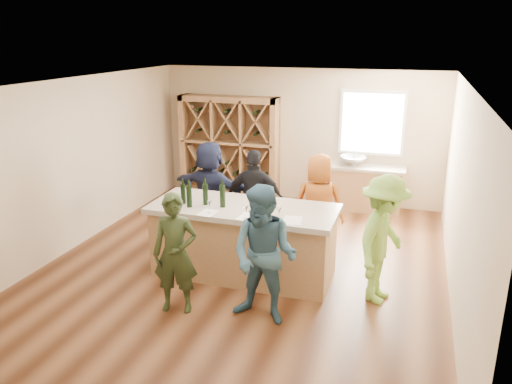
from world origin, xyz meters
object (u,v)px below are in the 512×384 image
(person_far_left, at_px, (210,190))
(wine_rack, at_px, (229,147))
(wine_bottle_e, at_px, (223,196))
(person_server, at_px, (383,240))
(sink, at_px, (353,161))
(wine_bottle_c, at_px, (205,194))
(person_near_right, at_px, (264,256))
(person_far_right, at_px, (319,206))
(tasting_counter_base, at_px, (244,243))
(person_far_mid, at_px, (255,200))
(wine_bottle_a, at_px, (183,194))
(wine_bottle_b, at_px, (189,196))
(person_near_left, at_px, (175,254))

(person_far_left, bearing_deg, wine_rack, -66.61)
(wine_bottle_e, bearing_deg, wine_rack, 109.33)
(person_server, bearing_deg, wine_bottle_e, 105.48)
(sink, xyz_separation_m, wine_bottle_c, (-1.69, -3.59, 0.22))
(sink, xyz_separation_m, person_near_right, (-0.48, -4.61, -0.13))
(wine_bottle_e, bearing_deg, person_far_right, 44.04)
(wine_bottle_e, relative_size, person_server, 0.19)
(wine_rack, distance_m, wine_bottle_e, 3.90)
(person_server, bearing_deg, person_far_left, 82.37)
(tasting_counter_base, relative_size, person_far_mid, 1.55)
(person_server, xyz_separation_m, person_far_mid, (-2.16, 1.17, -0.04))
(wine_bottle_a, height_order, wine_bottle_e, wine_bottle_e)
(wine_bottle_e, distance_m, person_far_left, 1.56)
(wine_bottle_e, bearing_deg, wine_bottle_c, 175.57)
(wine_rack, bearing_deg, wine_bottle_b, -77.70)
(person_far_mid, xyz_separation_m, person_far_left, (-0.87, 0.19, 0.02))
(person_far_left, bearing_deg, person_near_right, 136.59)
(person_near_right, height_order, person_server, person_near_right)
(sink, distance_m, person_far_mid, 2.80)
(person_server, height_order, person_far_left, person_server)
(tasting_counter_base, distance_m, person_far_right, 1.42)
(wine_bottle_b, xyz_separation_m, person_server, (2.73, 0.11, -0.36))
(person_near_right, bearing_deg, wine_bottle_c, 146.72)
(wine_rack, xyz_separation_m, tasting_counter_base, (1.57, -3.56, -0.60))
(tasting_counter_base, relative_size, person_near_right, 1.47)
(wine_bottle_e, distance_m, person_server, 2.31)
(person_far_right, bearing_deg, person_far_left, -7.02)
(wine_bottle_a, height_order, person_far_mid, person_far_mid)
(wine_bottle_b, xyz_separation_m, person_near_right, (1.39, -0.86, -0.35))
(wine_rack, xyz_separation_m, wine_bottle_e, (1.29, -3.68, 0.14))
(wine_bottle_c, xyz_separation_m, person_far_mid, (0.40, 1.11, -0.40))
(person_near_left, bearing_deg, person_near_right, -6.93)
(person_server, height_order, person_far_mid, person_server)
(wine_bottle_a, height_order, wine_bottle_b, wine_bottle_b)
(person_near_left, distance_m, person_server, 2.72)
(person_far_right, bearing_deg, person_near_right, 81.21)
(wine_rack, xyz_separation_m, person_near_left, (1.07, -4.79, -0.30))
(sink, height_order, tasting_counter_base, sink)
(person_server, bearing_deg, wine_bottle_a, 106.40)
(tasting_counter_base, xyz_separation_m, person_near_right, (0.65, -1.12, 0.38))
(wine_bottle_b, bearing_deg, person_far_mid, 65.86)
(wine_rack, xyz_separation_m, wine_bottle_c, (1.01, -3.66, 0.14))
(person_near_right, bearing_deg, person_far_mid, 117.92)
(wine_bottle_a, distance_m, person_far_right, 2.18)
(wine_rack, relative_size, sink, 4.06)
(wine_bottle_b, distance_m, wine_bottle_e, 0.48)
(wine_bottle_b, bearing_deg, person_near_left, -76.06)
(wine_rack, bearing_deg, wine_bottle_e, -70.67)
(wine_bottle_a, bearing_deg, wine_bottle_b, -37.46)
(person_server, distance_m, person_far_mid, 2.46)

